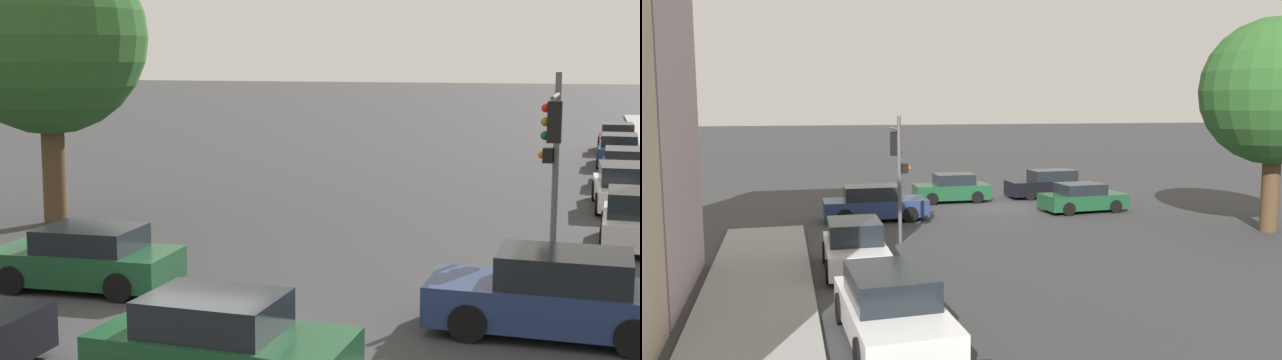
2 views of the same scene
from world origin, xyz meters
TOP-DOWN VIEW (x-y plane):
  - ground_plane at (0.00, 0.00)m, footprint 300.00×300.00m
  - street_tree at (-8.37, 8.81)m, footprint 5.73×5.73m
  - traffic_signal at (6.05, 6.36)m, footprint 0.55×2.29m
  - crossing_car_0 at (1.72, -2.20)m, footprint 3.88×2.00m
  - crossing_car_1 at (-3.42, 2.46)m, footprint 4.03×2.09m
  - crossing_car_2 at (-3.89, -2.38)m, footprint 4.66×1.87m
  - crossing_car_3 at (6.36, 2.05)m, footprint 4.48×2.13m
  - parked_car_0 at (8.12, 10.35)m, footprint 1.93×3.94m
  - parked_car_1 at (8.01, 16.35)m, footprint 2.11×4.73m

SIDE VIEW (x-z plane):
  - ground_plane at x=0.00m, z-range 0.00..0.00m
  - crossing_car_1 at x=-3.42m, z-range -0.03..1.31m
  - crossing_car_0 at x=1.72m, z-range -0.04..1.42m
  - crossing_car_2 at x=-3.89m, z-range -0.05..1.45m
  - parked_car_1 at x=8.01m, z-range -0.04..1.45m
  - parked_car_0 at x=8.12m, z-range -0.05..1.46m
  - crossing_car_3 at x=6.36m, z-range -0.04..1.48m
  - traffic_signal at x=6.05m, z-range 0.73..5.33m
  - street_tree at x=-8.37m, z-range 1.30..9.68m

